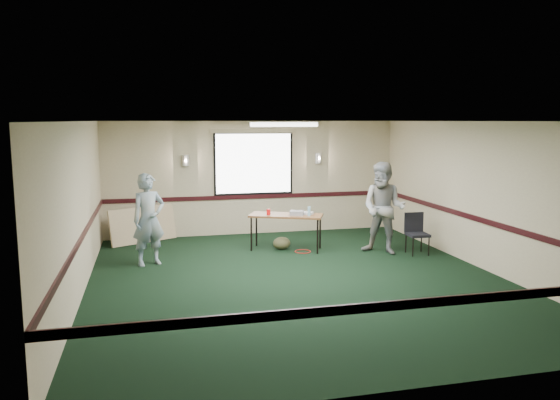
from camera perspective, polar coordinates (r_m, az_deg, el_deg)
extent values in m
plane|color=black|center=(9.49, 1.86, -8.30)|extent=(8.00, 8.00, 0.00)
plane|color=tan|center=(13.06, -2.79, 2.32)|extent=(7.00, 0.00, 7.00)
plane|color=tan|center=(5.52, 13.12, -6.22)|extent=(7.00, 0.00, 7.00)
plane|color=tan|center=(8.93, -20.29, -0.99)|extent=(0.00, 8.00, 8.00)
plane|color=tan|center=(10.67, 20.33, 0.45)|extent=(0.00, 8.00, 8.00)
plane|color=silver|center=(9.09, 1.94, 8.22)|extent=(8.00, 8.00, 0.00)
cube|color=black|center=(13.10, -2.76, 0.36)|extent=(7.00, 0.03, 0.10)
cube|color=black|center=(5.66, 12.90, -10.60)|extent=(7.00, 0.03, 0.10)
cube|color=black|center=(9.01, -20.05, -3.81)|extent=(0.03, 8.00, 0.10)
cube|color=black|center=(10.73, 20.15, -1.93)|extent=(0.03, 8.00, 0.10)
cube|color=black|center=(13.01, -2.78, 3.84)|extent=(1.90, 0.01, 1.50)
cube|color=white|center=(13.00, -2.77, 3.84)|extent=(1.80, 0.02, 1.40)
cube|color=tan|center=(12.97, -2.80, 7.23)|extent=(2.05, 0.08, 0.10)
cylinder|color=silver|center=(12.76, -9.84, 4.09)|extent=(0.16, 0.16, 0.25)
cylinder|color=silver|center=(13.36, 4.02, 4.38)|extent=(0.16, 0.16, 0.25)
cube|color=white|center=(10.06, 0.41, 7.90)|extent=(1.20, 0.32, 0.08)
cube|color=brown|center=(11.45, 0.64, -1.62)|extent=(1.63, 1.17, 0.04)
cylinder|color=black|center=(11.43, -3.02, -3.59)|extent=(0.04, 0.04, 0.72)
cylinder|color=black|center=(11.19, 3.95, -3.85)|extent=(0.04, 0.04, 0.72)
cylinder|color=black|center=(11.89, -2.48, -3.12)|extent=(0.04, 0.04, 0.72)
cylinder|color=black|center=(11.66, 4.22, -3.35)|extent=(0.04, 0.04, 0.72)
cube|color=#94939B|center=(11.36, 1.78, -1.37)|extent=(0.35, 0.32, 0.09)
cube|color=silver|center=(11.47, 2.94, -1.38)|extent=(0.27, 0.26, 0.05)
cylinder|color=red|center=(11.39, -1.21, -1.26)|extent=(0.08, 0.08, 0.12)
cylinder|color=#7DB5CE|center=(11.27, 3.06, -1.17)|extent=(0.06, 0.06, 0.20)
ellipsoid|color=#3F3F24|center=(11.60, 0.18, -4.54)|extent=(0.43, 0.37, 0.27)
torus|color=red|center=(11.42, 2.39, -5.40)|extent=(0.40, 0.40, 0.02)
cube|color=tan|center=(12.58, -14.12, -2.54)|extent=(1.49, 0.94, 0.80)
cube|color=black|center=(11.48, 14.18, -3.53)|extent=(0.43, 0.43, 0.05)
cube|color=black|center=(11.62, 13.81, -2.25)|extent=(0.41, 0.06, 0.41)
cylinder|color=black|center=(11.31, 13.72, -4.82)|extent=(0.03, 0.03, 0.38)
cylinder|color=black|center=(11.45, 15.29, -4.71)|extent=(0.03, 0.03, 0.38)
cylinder|color=black|center=(11.61, 13.02, -4.45)|extent=(0.03, 0.03, 0.38)
cylinder|color=black|center=(11.75, 14.55, -4.35)|extent=(0.03, 0.03, 0.38)
imported|color=#466D9A|center=(10.53, -13.56, -2.00)|extent=(0.74, 0.62, 1.74)
imported|color=#6B84A7|center=(11.31, 10.79, -0.85)|extent=(1.16, 1.14, 1.88)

